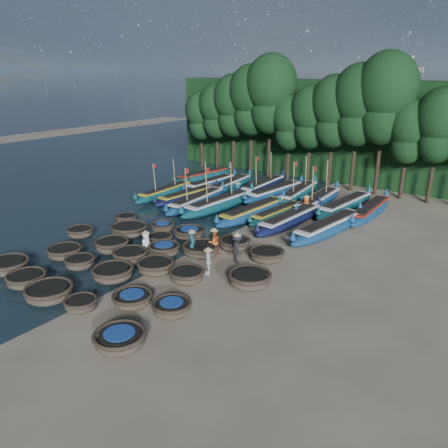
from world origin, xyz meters
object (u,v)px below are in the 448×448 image
Objects in this scene: coracle_13 at (156,266)px; long_boat_7 at (291,219)px; coracle_5 at (65,252)px; coracle_17 at (164,249)px; long_boat_17 at (370,211)px; fisherman_0 at (146,243)px; coracle_3 at (81,304)px; coracle_21 at (163,227)px; coracle_7 at (113,273)px; coracle_23 at (234,243)px; long_boat_11 at (230,185)px; long_boat_2 at (188,196)px; long_boat_6 at (278,213)px; coracle_18 at (201,249)px; long_boat_10 at (211,184)px; coracle_12 at (130,256)px; coracle_14 at (187,275)px; long_boat_3 at (197,201)px; coracle_16 at (160,239)px; coracle_15 at (129,230)px; coracle_6 at (80,262)px; long_boat_8 at (329,227)px; long_boat_16 at (345,205)px; fisherman_2 at (214,241)px; coracle_1 at (27,279)px; long_boat_14 at (298,193)px; long_boat_1 at (166,192)px; long_boat_13 at (275,192)px; long_boat_5 at (253,212)px; coracle_11 at (112,245)px; coracle_22 at (189,233)px; long_boat_9 at (204,176)px; fisherman_5 at (238,192)px; fisherman_6 at (306,206)px; coracle_2 at (49,292)px; long_boat_4 at (220,204)px; fisherman_3 at (237,248)px; fisherman_4 at (208,260)px; coracle_24 at (267,255)px; long_boat_15 at (318,201)px; fisherman_1 at (192,243)px.

coracle_13 is 0.25× the size of long_boat_7.
coracle_17 is (4.63, 3.90, 0.02)m from coracle_5.
fisherman_0 reaches higher than long_boat_17.
coracle_13 is (0.01, 5.00, 0.09)m from coracle_3.
coracle_7 is at bearing -66.10° from coracle_21.
long_boat_11 is at bearing 127.08° from coracle_23.
long_boat_2 is 1.08× the size of long_boat_6.
coracle_7 is 2.37m from coracle_13.
coracle_3 is 0.69× the size of coracle_18.
coracle_12 is at bearing -65.76° from long_boat_10.
long_boat_2 is at bearing 116.05° from coracle_12.
long_boat_3 reaches higher than coracle_14.
coracle_13 is 1.11× the size of coracle_16.
coracle_6 is at bearing -72.19° from coracle_15.
coracle_14 is 0.22× the size of long_boat_8.
long_boat_16 is 4.78× the size of fisherman_2.
coracle_1 is 0.25× the size of long_boat_14.
long_boat_13 is at bearing 32.56° from long_boat_1.
coracle_21 is 7.15m from long_boat_5.
coracle_14 is at bearing -2.86° from coracle_11.
coracle_13 is 5.69m from coracle_22.
long_boat_17 is at bearing 47.92° from coracle_21.
long_boat_9 is 8.15m from fisherman_5.
coracle_22 is at bearing -71.81° from long_boat_11.
coracle_5 is at bearing -111.47° from long_boat_14.
coracle_16 is 12.03m from fisherman_6.
coracle_2 is at bearing -66.58° from long_boat_1.
long_boat_4 is 1.05× the size of long_boat_7.
fisherman_5 is at bearing -22.41° from fisherman_3.
coracle_1 is at bearing -80.19° from fisherman_4.
coracle_14 is 5.93m from coracle_16.
long_boat_11 is at bearing 119.33° from coracle_18.
coracle_24 is at bearing 53.09° from coracle_7.
coracle_2 is at bearing -103.19° from long_boat_15.
long_boat_3 is at bearing -3.86° from fisherman_1.
long_boat_1 is 0.93× the size of long_boat_3.
long_boat_8 is (9.48, 0.09, -0.01)m from long_boat_4.
coracle_21 is at bearing 70.71° from fisherman_6.
coracle_5 is 17.51m from long_boat_8.
coracle_13 is 1.11× the size of coracle_14.
coracle_22 is (0.01, 10.63, -0.03)m from coracle_2.
fisherman_5 is 6.74m from fisherman_6.
long_boat_11 reaches higher than coracle_3.
coracle_1 is 0.81× the size of coracle_22.
long_boat_3 reaches higher than long_boat_16.
coracle_6 is 10.97m from coracle_24.
coracle_1 is 0.27× the size of long_boat_10.
long_boat_16 is (-1.10, 5.66, -0.02)m from long_boat_8.
coracle_13 is 0.27× the size of long_boat_9.
fisherman_1 is at bearing -100.23° from long_boat_7.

